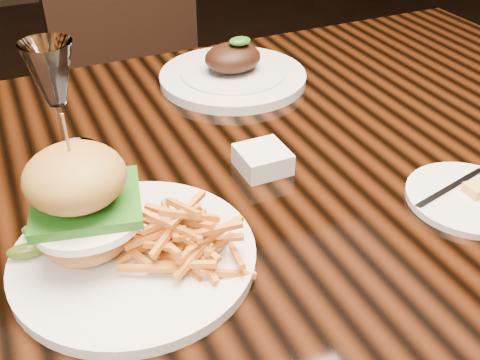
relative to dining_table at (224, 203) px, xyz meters
name	(u,v)px	position (x,y,z in m)	size (l,w,h in m)	color
dining_table	(224,203)	(0.00, 0.00, 0.00)	(1.60, 0.90, 0.75)	black
burger_plate	(125,228)	(-0.19, -0.15, 0.13)	(0.29, 0.29, 0.20)	silver
side_saucer	(468,198)	(0.27, -0.23, 0.08)	(0.17, 0.17, 0.02)	silver
ramekin	(263,159)	(0.05, -0.04, 0.09)	(0.07, 0.07, 0.03)	silver
wine_glass	(52,78)	(-0.21, 0.09, 0.22)	(0.07, 0.07, 0.19)	white
water_tumbler	(81,175)	(-0.21, -0.01, 0.12)	(0.06, 0.06, 0.08)	white
far_dish	(233,73)	(0.13, 0.26, 0.09)	(0.28, 0.28, 0.09)	silver
chair_far	(141,66)	(0.11, 0.89, -0.13)	(0.49, 0.49, 0.95)	black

